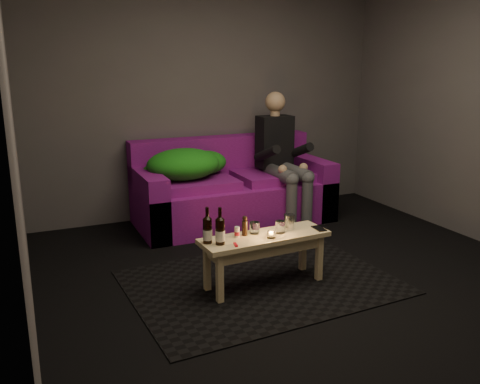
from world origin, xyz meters
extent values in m
plane|color=black|center=(0.00, 0.00, 0.00)|extent=(4.50, 4.50, 0.00)
plane|color=#4F4C4F|center=(0.00, 2.25, 1.30)|extent=(4.00, 0.00, 4.00)
plane|color=#4F4C4F|center=(-2.00, 0.00, 1.30)|extent=(0.00, 4.50, 4.50)
cube|color=black|center=(-0.35, 0.24, 0.00)|extent=(2.08, 1.56, 0.01)
cube|color=#6F0E6A|center=(0.07, 1.77, 0.22)|extent=(2.05, 0.92, 0.43)
cube|color=#6F0E6A|center=(0.07, 2.12, 0.66)|extent=(2.05, 0.23, 0.45)
cube|color=#6F0E6A|center=(-0.85, 1.77, 0.32)|extent=(0.21, 0.92, 0.64)
cube|color=#6F0E6A|center=(0.99, 1.77, 0.32)|extent=(0.21, 0.92, 0.64)
cube|color=#6F0E6A|center=(-0.36, 1.72, 0.47)|extent=(0.77, 0.62, 0.10)
cube|color=#6F0E6A|center=(0.50, 1.72, 0.47)|extent=(0.77, 0.62, 0.10)
ellipsoid|color=#187815|center=(-0.48, 1.77, 0.68)|extent=(0.74, 0.57, 0.31)
ellipsoid|color=#187815|center=(-0.19, 1.91, 0.65)|extent=(0.45, 0.37, 0.25)
ellipsoid|color=#187815|center=(-0.71, 1.89, 0.61)|extent=(0.33, 0.27, 0.16)
cube|color=black|center=(0.58, 1.82, 0.83)|extent=(0.37, 0.23, 0.56)
sphere|color=tan|center=(0.58, 1.82, 1.26)|extent=(0.22, 0.22, 0.22)
cylinder|color=#43444B|center=(0.49, 1.50, 0.54)|extent=(0.14, 0.51, 0.14)
cylinder|color=#43444B|center=(0.67, 1.50, 0.54)|extent=(0.14, 0.51, 0.14)
cylinder|color=#43444B|center=(0.49, 1.26, 0.26)|extent=(0.11, 0.11, 0.52)
cylinder|color=#43444B|center=(0.67, 1.26, 0.26)|extent=(0.11, 0.11, 0.52)
cube|color=black|center=(0.49, 1.20, 0.03)|extent=(0.09, 0.23, 0.06)
cube|color=black|center=(0.67, 1.20, 0.03)|extent=(0.09, 0.23, 0.06)
cube|color=#D2B47A|center=(-0.35, 0.19, 0.39)|extent=(1.02, 0.37, 0.04)
cube|color=#D2B47A|center=(-0.35, 0.19, 0.33)|extent=(0.89, 0.29, 0.09)
cube|color=#D2B47A|center=(-0.77, 0.05, 0.19)|extent=(0.05, 0.05, 0.37)
cube|color=#D2B47A|center=(-0.78, 0.28, 0.19)|extent=(0.05, 0.05, 0.37)
cube|color=#D2B47A|center=(0.08, 0.10, 0.19)|extent=(0.05, 0.05, 0.37)
cube|color=#D2B47A|center=(0.07, 0.33, 0.19)|extent=(0.05, 0.05, 0.37)
cylinder|color=black|center=(-0.80, 0.21, 0.50)|extent=(0.07, 0.07, 0.18)
cylinder|color=white|center=(-0.80, 0.21, 0.47)|extent=(0.07, 0.07, 0.08)
cone|color=black|center=(-0.80, 0.21, 0.61)|extent=(0.07, 0.07, 0.03)
cylinder|color=black|center=(-0.80, 0.21, 0.64)|extent=(0.02, 0.02, 0.09)
cylinder|color=black|center=(-0.73, 0.15, 0.50)|extent=(0.07, 0.07, 0.19)
cylinder|color=white|center=(-0.73, 0.15, 0.48)|extent=(0.07, 0.07, 0.08)
cone|color=black|center=(-0.73, 0.15, 0.61)|extent=(0.07, 0.07, 0.03)
cylinder|color=black|center=(-0.73, 0.15, 0.64)|extent=(0.03, 0.03, 0.09)
cylinder|color=silver|center=(-0.56, 0.24, 0.45)|extent=(0.05, 0.05, 0.08)
cylinder|color=black|center=(-0.49, 0.25, 0.47)|extent=(0.05, 0.05, 0.12)
cylinder|color=white|center=(-0.40, 0.26, 0.46)|extent=(0.10, 0.10, 0.09)
cylinder|color=white|center=(-0.33, 0.12, 0.43)|extent=(0.06, 0.06, 0.05)
sphere|color=orange|center=(-0.33, 0.12, 0.45)|extent=(0.02, 0.02, 0.02)
cylinder|color=white|center=(-0.22, 0.19, 0.46)|extent=(0.08, 0.08, 0.09)
cylinder|color=silver|center=(-0.11, 0.25, 0.47)|extent=(0.11, 0.11, 0.12)
cube|color=black|center=(0.10, 0.15, 0.41)|extent=(0.07, 0.14, 0.01)
cube|color=red|center=(-0.64, 0.08, 0.42)|extent=(0.03, 0.07, 0.01)
camera|label=1|loc=(-1.98, -3.05, 1.69)|focal=38.00mm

